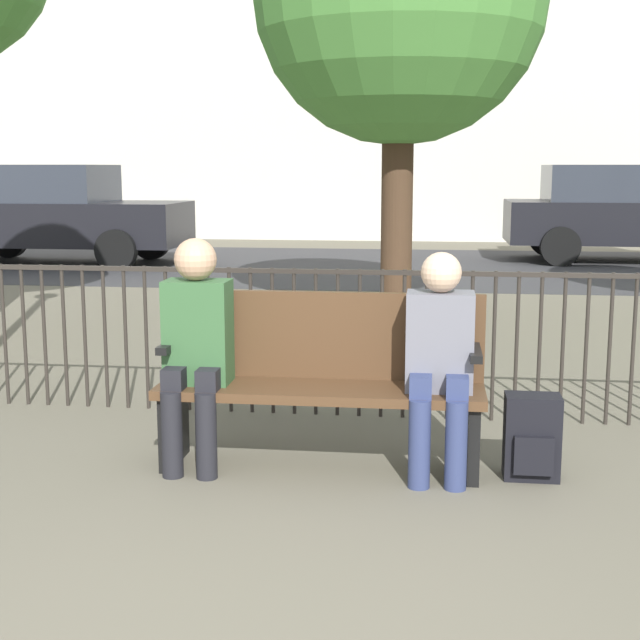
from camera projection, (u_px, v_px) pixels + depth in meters
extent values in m
cube|color=#4C331E|center=(320.00, 391.00, 4.66)|extent=(1.71, 0.45, 0.05)
cube|color=#4C331E|center=(325.00, 335.00, 4.80)|extent=(1.71, 0.05, 0.47)
cube|color=black|center=(174.00, 426.00, 4.80)|extent=(0.06, 0.38, 0.40)
cube|color=black|center=(472.00, 438.00, 4.60)|extent=(0.06, 0.38, 0.40)
cube|color=black|center=(172.00, 345.00, 4.72)|extent=(0.06, 0.38, 0.04)
cube|color=black|center=(475.00, 352.00, 4.52)|extent=(0.06, 0.38, 0.04)
cylinder|color=black|center=(172.00, 435.00, 4.57)|extent=(0.11, 0.11, 0.45)
cylinder|color=black|center=(206.00, 436.00, 4.54)|extent=(0.11, 0.11, 0.45)
cube|color=black|center=(176.00, 378.00, 4.62)|extent=(0.11, 0.20, 0.12)
cube|color=black|center=(210.00, 379.00, 4.60)|extent=(0.11, 0.20, 0.12)
cube|color=#335B33|center=(198.00, 332.00, 4.69)|extent=(0.34, 0.22, 0.55)
sphere|color=tan|center=(195.00, 259.00, 4.60)|extent=(0.22, 0.22, 0.22)
cylinder|color=navy|center=(419.00, 444.00, 4.41)|extent=(0.11, 0.11, 0.45)
cylinder|color=navy|center=(456.00, 445.00, 4.39)|extent=(0.11, 0.11, 0.45)
cube|color=navy|center=(421.00, 385.00, 4.46)|extent=(0.11, 0.20, 0.12)
cube|color=navy|center=(457.00, 386.00, 4.44)|extent=(0.11, 0.20, 0.12)
cube|color=slate|center=(440.00, 341.00, 4.53)|extent=(0.34, 0.22, 0.51)
sphere|color=beige|center=(441.00, 272.00, 4.45)|extent=(0.20, 0.20, 0.20)
cube|color=black|center=(532.00, 437.00, 4.55)|extent=(0.28, 0.18, 0.44)
cube|color=black|center=(534.00, 456.00, 4.45)|extent=(0.20, 0.04, 0.20)
cylinder|color=#2D2823|center=(5.00, 335.00, 5.95)|extent=(0.02, 0.02, 0.95)
cylinder|color=#2D2823|center=(25.00, 335.00, 5.93)|extent=(0.02, 0.02, 0.95)
cylinder|color=#2D2823|center=(45.00, 336.00, 5.91)|extent=(0.02, 0.02, 0.95)
cylinder|color=#2D2823|center=(65.00, 336.00, 5.90)|extent=(0.02, 0.02, 0.95)
cylinder|color=#2D2823|center=(85.00, 337.00, 5.88)|extent=(0.02, 0.02, 0.95)
cylinder|color=#2D2823|center=(105.00, 337.00, 5.86)|extent=(0.02, 0.02, 0.95)
cylinder|color=#2D2823|center=(126.00, 338.00, 5.84)|extent=(0.02, 0.02, 0.95)
cylinder|color=#2D2823|center=(146.00, 338.00, 5.83)|extent=(0.02, 0.02, 0.95)
cylinder|color=#2D2823|center=(167.00, 339.00, 5.81)|extent=(0.02, 0.02, 0.95)
cylinder|color=#2D2823|center=(188.00, 339.00, 5.79)|extent=(0.02, 0.02, 0.95)
cylinder|color=#2D2823|center=(209.00, 340.00, 5.77)|extent=(0.02, 0.02, 0.95)
cylinder|color=#2D2823|center=(230.00, 340.00, 5.76)|extent=(0.02, 0.02, 0.95)
cylinder|color=#2D2823|center=(251.00, 341.00, 5.74)|extent=(0.02, 0.02, 0.95)
cylinder|color=#2D2823|center=(273.00, 341.00, 5.72)|extent=(0.02, 0.02, 0.95)
cylinder|color=#2D2823|center=(294.00, 342.00, 5.70)|extent=(0.02, 0.02, 0.95)
cylinder|color=#2D2823|center=(316.00, 342.00, 5.69)|extent=(0.02, 0.02, 0.95)
cylinder|color=#2D2823|center=(337.00, 343.00, 5.67)|extent=(0.02, 0.02, 0.95)
cylinder|color=#2D2823|center=(359.00, 343.00, 5.65)|extent=(0.02, 0.02, 0.95)
cylinder|color=#2D2823|center=(381.00, 344.00, 5.64)|extent=(0.02, 0.02, 0.95)
cylinder|color=#2D2823|center=(404.00, 344.00, 5.62)|extent=(0.02, 0.02, 0.95)
cylinder|color=#2D2823|center=(426.00, 345.00, 5.60)|extent=(0.02, 0.02, 0.95)
cylinder|color=#2D2823|center=(448.00, 345.00, 5.58)|extent=(0.02, 0.02, 0.95)
cylinder|color=#2D2823|center=(471.00, 346.00, 5.57)|extent=(0.02, 0.02, 0.95)
cylinder|color=#2D2823|center=(494.00, 347.00, 5.55)|extent=(0.02, 0.02, 0.95)
cylinder|color=#2D2823|center=(517.00, 347.00, 5.53)|extent=(0.02, 0.02, 0.95)
cylinder|color=#2D2823|center=(540.00, 348.00, 5.51)|extent=(0.02, 0.02, 0.95)
cylinder|color=#2D2823|center=(563.00, 348.00, 5.50)|extent=(0.02, 0.02, 0.95)
cylinder|color=#2D2823|center=(586.00, 349.00, 5.48)|extent=(0.02, 0.02, 0.95)
cylinder|color=#2D2823|center=(609.00, 349.00, 5.46)|extent=(0.02, 0.02, 0.95)
cylinder|color=#2D2823|center=(633.00, 350.00, 5.44)|extent=(0.02, 0.02, 0.95)
cube|color=#2D2823|center=(341.00, 272.00, 5.59)|extent=(9.00, 0.03, 0.03)
cylinder|color=#422D1E|center=(397.00, 203.00, 8.99)|extent=(0.32, 0.32, 2.44)
cube|color=#333335|center=(397.00, 266.00, 14.38)|extent=(24.00, 6.00, 0.01)
cube|color=black|center=(58.00, 223.00, 14.67)|extent=(4.20, 1.70, 0.70)
cube|color=#2D333D|center=(37.00, 183.00, 14.60)|extent=(2.31, 1.56, 0.60)
cylinder|color=black|center=(116.00, 250.00, 13.72)|extent=(0.64, 0.20, 0.64)
cylinder|color=black|center=(151.00, 241.00, 15.42)|extent=(0.64, 0.20, 0.64)
cylinder|color=black|center=(9.00, 239.00, 15.74)|extent=(0.64, 0.20, 0.64)
cube|color=black|center=(633.00, 222.00, 14.99)|extent=(4.20, 1.70, 0.70)
cube|color=#2D333D|center=(616.00, 183.00, 14.92)|extent=(2.31, 1.56, 0.60)
cylinder|color=black|center=(560.00, 246.00, 14.36)|extent=(0.64, 0.20, 0.64)
cylinder|color=black|center=(547.00, 238.00, 16.06)|extent=(0.64, 0.20, 0.64)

